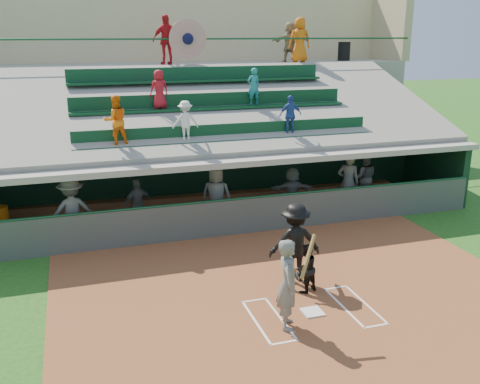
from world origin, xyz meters
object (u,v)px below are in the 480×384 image
object	(u,v)px
batter_at_plate	(288,284)
white_table	(2,232)
water_cooler	(1,214)
catcher	(306,268)
trash_bin	(344,51)
home_plate	(312,312)

from	to	relation	value
batter_at_plate	white_table	distance (m)	9.08
batter_at_plate	water_cooler	size ratio (longest dim) A/B	4.57
catcher	trash_bin	size ratio (longest dim) A/B	1.42
catcher	white_table	size ratio (longest dim) A/B	1.67
white_table	catcher	bearing A→B (deg)	-19.64
home_plate	water_cooler	distance (m)	9.40
home_plate	catcher	xyz separation A→B (m)	(0.26, 0.97, 0.57)
trash_bin	water_cooler	bearing A→B (deg)	-154.64
batter_at_plate	water_cooler	xyz separation A→B (m)	(-6.05, 6.80, -0.11)
home_plate	water_cooler	xyz separation A→B (m)	(-6.78, 6.46, 0.83)
home_plate	trash_bin	world-z (taller)	trash_bin
home_plate	batter_at_plate	xyz separation A→B (m)	(-0.74, -0.34, 0.95)
home_plate	catcher	size ratio (longest dim) A/B	0.37
trash_bin	catcher	bearing A→B (deg)	-120.70
home_plate	white_table	xyz separation A→B (m)	(-6.80, 6.39, 0.31)
water_cooler	batter_at_plate	bearing A→B (deg)	-48.35
white_table	trash_bin	world-z (taller)	trash_bin
white_table	water_cooler	size ratio (longest dim) A/B	1.65
water_cooler	trash_bin	xyz separation A→B (m)	(14.34, 6.80, 4.15)
catcher	white_table	bearing A→B (deg)	-56.56
home_plate	white_table	distance (m)	9.33
white_table	trash_bin	bearing A→B (deg)	43.48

